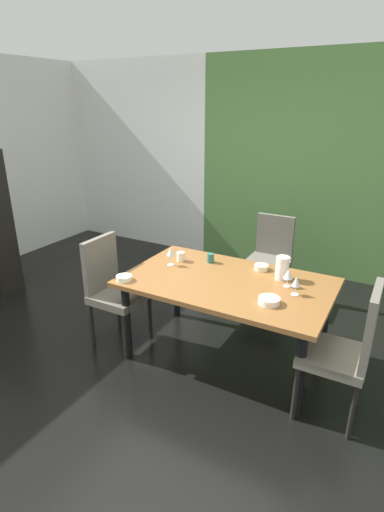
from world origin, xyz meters
The scene contains 16 objects.
ground_plane centered at (0.00, 0.00, -0.01)m, with size 6.29×5.33×0.02m, color black.
back_panel_interior centered at (-1.93, 2.61, 1.36)m, with size 2.42×0.10×2.71m, color silver.
garden_window_panel centered at (1.21, 2.61, 1.36)m, with size 3.87×0.10×2.71m, color #4E793D.
dining_table centered at (0.66, 0.32, 0.66)m, with size 1.70×1.04×0.74m.
chair_left_near centered at (-0.36, 0.06, 0.57)m, with size 0.44×0.44×1.01m.
chair_right_near centered at (1.68, 0.06, 0.58)m, with size 0.44×0.44×1.04m.
chair_head_far centered at (0.62, 1.58, 0.55)m, with size 0.44×0.45×0.97m.
wine_glass_north centered at (0.07, 0.38, 0.87)m, with size 0.07×0.07×0.17m.
wine_glass_south centered at (1.22, 0.34, 0.85)m, with size 0.06×0.06×0.15m.
wine_glass_east centered at (1.13, 0.45, 0.85)m, with size 0.08×0.08×0.14m.
serving_bowl_near_window centered at (0.83, 0.68, 0.76)m, with size 0.12×0.12×0.05m, color beige.
serving_bowl_left centered at (-0.10, -0.09, 0.76)m, with size 0.13×0.13×0.04m, color white.
serving_bowl_rear centered at (1.10, 0.10, 0.77)m, with size 0.16×0.16×0.05m, color white.
cup_west centered at (0.10, 0.51, 0.78)m, with size 0.08×0.08×0.09m, color #FEEECE.
cup_near_shelf centered at (0.36, 0.62, 0.78)m, with size 0.06×0.06×0.09m, color #28665E.
pitcher_front centered at (1.04, 0.58, 0.84)m, with size 0.13×0.11×0.20m.
Camera 1 is at (1.87, -2.46, 2.13)m, focal length 28.00 mm.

